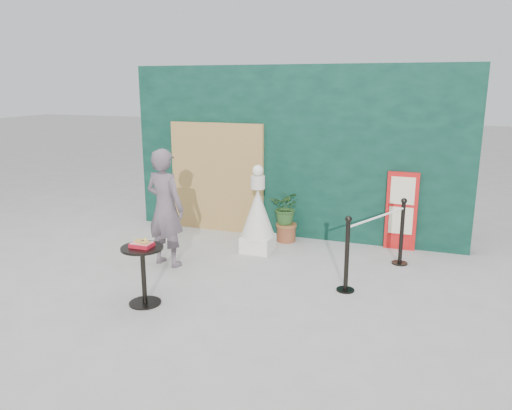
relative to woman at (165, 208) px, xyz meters
name	(u,v)px	position (x,y,z in m)	size (l,w,h in m)	color
ground	(223,304)	(1.37, -1.00, -0.89)	(60.00, 60.00, 0.00)	#ADAAA5
back_wall	(294,153)	(1.37, 2.15, 0.61)	(6.00, 0.30, 3.00)	black
bamboo_fence	(217,178)	(-0.03, 1.94, 0.11)	(1.80, 0.08, 2.00)	tan
woman	(165,208)	(0.00, 0.00, 0.00)	(0.65, 0.43, 1.78)	#62545B
menu_board	(401,211)	(3.27, 1.96, -0.24)	(0.50, 0.07, 1.30)	red
statue	(258,217)	(1.09, 1.05, -0.30)	(0.56, 0.56, 1.43)	white
cafe_table	(143,266)	(0.44, -1.33, -0.39)	(0.52, 0.52, 0.75)	black
food_basket	(142,244)	(0.44, -1.33, -0.10)	(0.26, 0.19, 0.11)	red
planter	(287,212)	(1.38, 1.72, -0.36)	(0.53, 0.46, 0.91)	brown
stanchion_barrier	(376,243)	(3.03, 0.58, -0.39)	(0.84, 1.54, 1.03)	black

